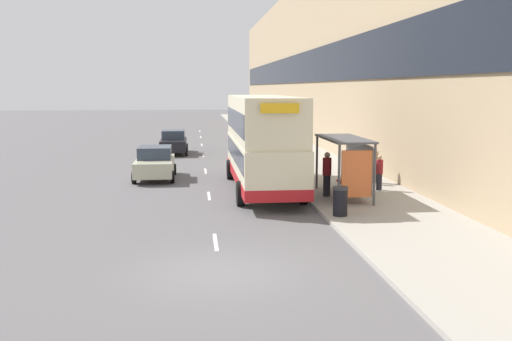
{
  "coord_description": "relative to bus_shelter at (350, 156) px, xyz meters",
  "views": [
    {
      "loc": [
        -0.59,
        -14.09,
        4.67
      ],
      "look_at": [
        2.64,
        15.74,
        0.31
      ],
      "focal_mm": 40.0,
      "sensor_mm": 36.0,
      "label": 1
    }
  ],
  "objects": [
    {
      "name": "car_1",
      "position": [
        -7.85,
        18.16,
        -1.04
      ],
      "size": [
        1.99,
        4.41,
        1.68
      ],
      "rotation": [
        0.0,
        0.0,
        3.14
      ],
      "color": "black",
      "rests_on": "ground_plane"
    },
    {
      "name": "lane_mark_4",
      "position": [
        -5.77,
        24.34,
        -1.87
      ],
      "size": [
        0.12,
        2.0,
        0.01
      ],
      "color": "silver",
      "rests_on": "ground_plane"
    },
    {
      "name": "lane_mark_3",
      "position": [
        -5.77,
        16.8,
        -1.87
      ],
      "size": [
        0.12,
        2.0,
        0.01
      ],
      "color": "silver",
      "rests_on": "ground_plane"
    },
    {
      "name": "lane_mark_6",
      "position": [
        -5.77,
        39.42,
        -1.87
      ],
      "size": [
        0.12,
        2.0,
        0.01
      ],
      "color": "silver",
      "rests_on": "ground_plane"
    },
    {
      "name": "pedestrian_1",
      "position": [
        1.81,
        1.62,
        -0.93
      ],
      "size": [
        0.31,
        0.31,
        1.57
      ],
      "color": "#23232D",
      "rests_on": "ground_plane"
    },
    {
      "name": "ground_plane",
      "position": [
        -5.77,
        -8.66,
        -1.88
      ],
      "size": [
        220.0,
        220.0,
        0.0
      ],
      "primitive_type": "plane",
      "color": "#5B595B"
    },
    {
      "name": "car_0",
      "position": [
        -8.42,
        6.82,
        -1.04
      ],
      "size": [
        2.08,
        4.36,
        1.67
      ],
      "rotation": [
        0.0,
        0.0,
        3.14
      ],
      "color": "#B7B799",
      "rests_on": "ground_plane"
    },
    {
      "name": "double_decker_bus_near",
      "position": [
        -3.3,
        2.79,
        0.41
      ],
      "size": [
        2.85,
        10.5,
        4.3
      ],
      "color": "beige",
      "rests_on": "ground_plane"
    },
    {
      "name": "pavement",
      "position": [
        0.73,
        29.84,
        -1.81
      ],
      "size": [
        5.0,
        93.0,
        0.14
      ],
      "color": "#A39E93",
      "rests_on": "ground_plane"
    },
    {
      "name": "lane_mark_2",
      "position": [
        -5.77,
        9.26,
        -1.87
      ],
      "size": [
        0.12,
        2.0,
        0.01
      ],
      "color": "silver",
      "rests_on": "ground_plane"
    },
    {
      "name": "lane_mark_0",
      "position": [
        -5.77,
        -5.82,
        -1.87
      ],
      "size": [
        0.12,
        2.0,
        0.01
      ],
      "color": "silver",
      "rests_on": "ground_plane"
    },
    {
      "name": "lane_mark_5",
      "position": [
        -5.77,
        31.88,
        -1.87
      ],
      "size": [
        0.12,
        2.0,
        0.01
      ],
      "color": "silver",
      "rests_on": "ground_plane"
    },
    {
      "name": "litter_bin",
      "position": [
        -1.22,
        -3.24,
        -1.21
      ],
      "size": [
        0.55,
        0.55,
        1.05
      ],
      "color": "black",
      "rests_on": "ground_plane"
    },
    {
      "name": "terrace_facade",
      "position": [
        4.72,
        29.84,
        5.28
      ],
      "size": [
        3.1,
        93.0,
        14.32
      ],
      "color": "tan",
      "rests_on": "ground_plane"
    },
    {
      "name": "pedestrian_at_shelter",
      "position": [
        2.21,
        3.56,
        -0.85
      ],
      "size": [
        0.34,
        0.34,
        1.74
      ],
      "color": "#23232D",
      "rests_on": "ground_plane"
    },
    {
      "name": "lane_mark_1",
      "position": [
        -5.77,
        1.72,
        -1.87
      ],
      "size": [
        0.12,
        2.0,
        0.01
      ],
      "color": "silver",
      "rests_on": "ground_plane"
    },
    {
      "name": "pedestrian_2",
      "position": [
        1.51,
        3.45,
        -0.87
      ],
      "size": [
        0.34,
        0.34,
        1.7
      ],
      "color": "#23232D",
      "rests_on": "ground_plane"
    },
    {
      "name": "pedestrian_3",
      "position": [
        -0.84,
        0.49,
        -0.78
      ],
      "size": [
        0.37,
        0.37,
        1.87
      ],
      "color": "#23232D",
      "rests_on": "ground_plane"
    },
    {
      "name": "bus_shelter",
      "position": [
        0.0,
        0.0,
        0.0
      ],
      "size": [
        1.6,
        4.2,
        2.48
      ],
      "color": "#4C4C51",
      "rests_on": "ground_plane"
    }
  ]
}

